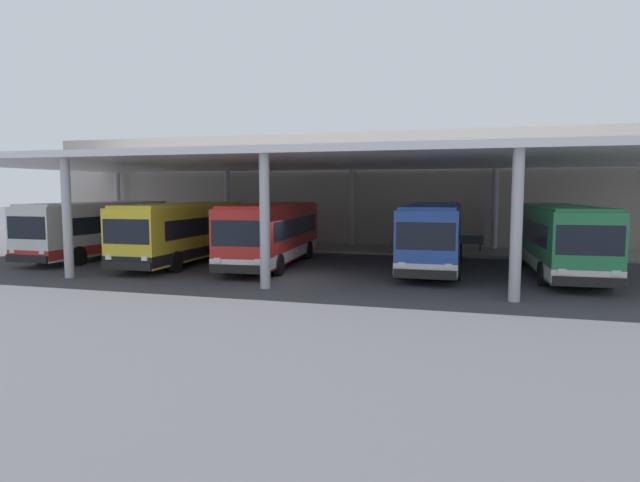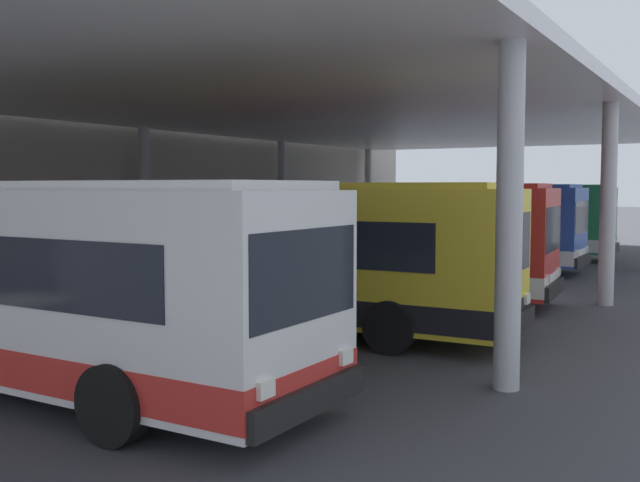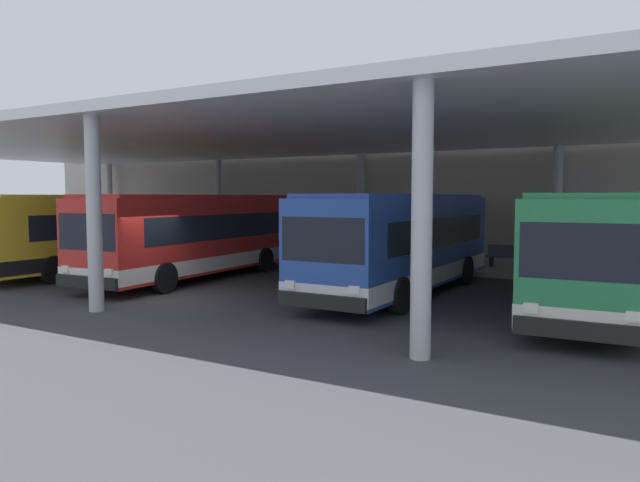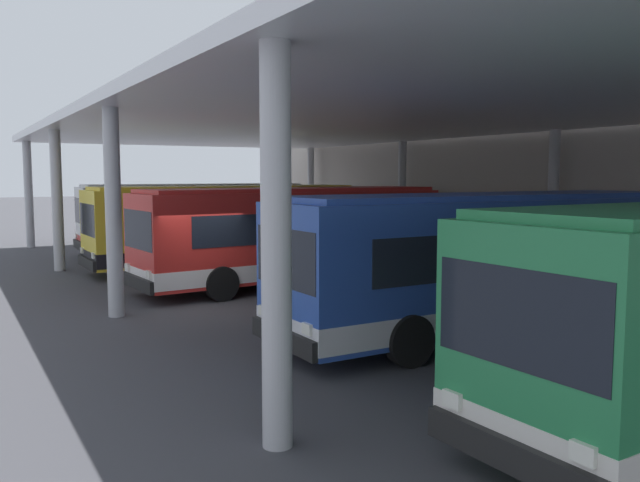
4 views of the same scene
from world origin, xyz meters
TOP-DOWN VIEW (x-y plane):
  - ground_plane at (0.00, 0.00)m, footprint 200.00×200.00m
  - platform_kerb at (0.00, 11.75)m, footprint 42.00×4.50m
  - station_building_facade at (0.00, 15.00)m, footprint 48.00×1.60m
  - canopy_shelter at (0.00, 5.50)m, footprint 40.00×17.00m
  - bus_nearest_bay at (-12.78, 4.09)m, footprint 2.86×10.57m
  - bus_second_bay at (-6.83, 3.29)m, footprint 2.87×10.58m
  - bus_middle_bay at (-2.02, 3.70)m, footprint 3.27×10.68m
  - bus_far_bay at (6.02, 4.45)m, footprint 2.78×10.55m
  - bus_departing at (11.68, 4.25)m, footprint 3.00×10.62m
  - bench_waiting at (7.69, 11.82)m, footprint 1.80×0.45m
  - trash_bin at (4.31, 12.08)m, footprint 0.52×0.52m

SIDE VIEW (x-z plane):
  - ground_plane at x=0.00m, z-range 0.00..0.00m
  - platform_kerb at x=0.00m, z-range 0.00..0.18m
  - bench_waiting at x=7.69m, z-range 0.20..1.12m
  - trash_bin at x=4.31m, z-range 0.19..1.17m
  - bus_nearest_bay at x=-12.78m, z-range 0.07..3.24m
  - bus_second_bay at x=-6.83m, z-range 0.07..3.24m
  - bus_middle_bay at x=-2.02m, z-range 0.07..3.24m
  - bus_far_bay at x=6.02m, z-range 0.07..3.24m
  - bus_departing at x=11.68m, z-range 0.07..3.24m
  - station_building_facade at x=0.00m, z-range 0.00..7.84m
  - canopy_shelter at x=0.00m, z-range 2.52..8.07m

